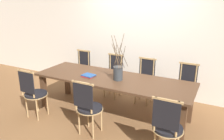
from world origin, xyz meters
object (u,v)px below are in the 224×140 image
Objects in this scene: vase_centerpiece at (118,73)px; dining_table at (112,82)px; chair_far_center at (145,79)px; chair_near_center at (167,126)px; book_stack at (89,76)px.

dining_table is at bearing 164.06° from vase_centerpiece.
vase_centerpiece is (-0.22, -0.81, 0.35)m from chair_far_center.
chair_far_center is at bearing 119.00° from chair_near_center.
chair_near_center is at bearing -34.16° from vase_centerpiece.
chair_far_center reaches higher than book_stack.
book_stack is (-0.56, -0.09, -0.12)m from vase_centerpiece.
dining_table is 3.09× the size of chair_far_center.
dining_table is at bearing 16.92° from book_stack.
vase_centerpiece reaches higher than book_stack.
dining_table is 0.26m from vase_centerpiece.
chair_near_center is (1.22, -0.77, -0.14)m from dining_table.
chair_near_center and chair_far_center have the same top height.
vase_centerpiece reaches higher than dining_table.
book_stack is at bearing 158.62° from chair_near_center.
vase_centerpiece is 3.24× the size of book_stack.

